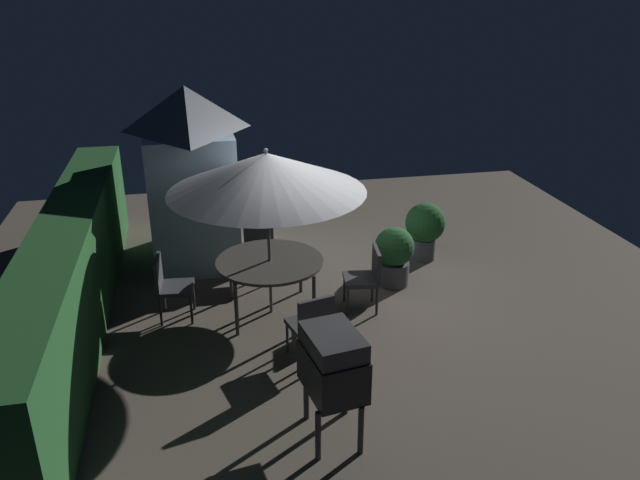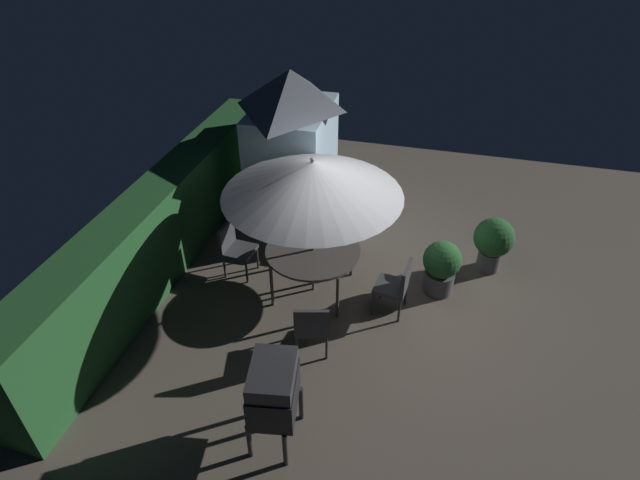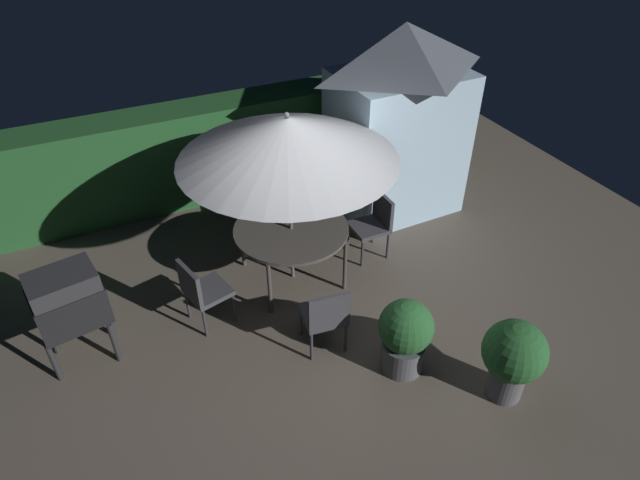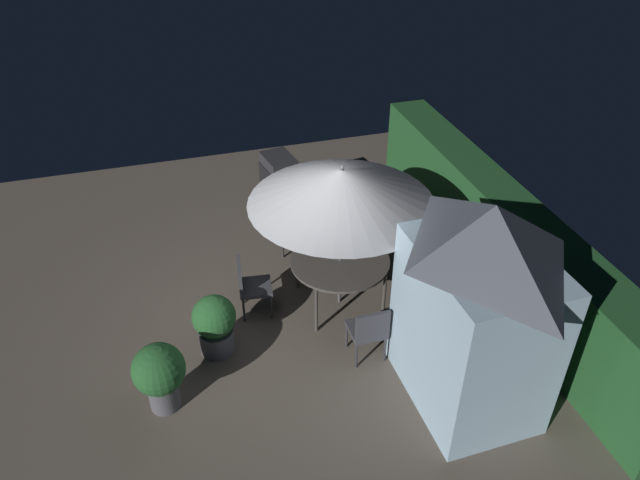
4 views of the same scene
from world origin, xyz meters
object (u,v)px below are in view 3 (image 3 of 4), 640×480
(patio_table, at_px, (291,231))
(chair_toward_hedge, at_px, (325,315))
(bbq_grill, at_px, (68,301))
(chair_toward_house, at_px, (374,222))
(chair_near_shed, at_px, (263,193))
(patio_umbrella, at_px, (288,139))
(potted_plant_by_shed, at_px, (513,356))
(potted_plant_by_grill, at_px, (405,335))
(chair_far_side, at_px, (201,290))
(garden_shed, at_px, (398,121))

(patio_table, bearing_deg, chair_toward_hedge, -97.04)
(bbq_grill, relative_size, chair_toward_house, 1.33)
(bbq_grill, xyz_separation_m, chair_toward_hedge, (2.47, -1.04, -0.33))
(chair_near_shed, bearing_deg, chair_toward_hedge, -95.99)
(patio_table, distance_m, chair_toward_house, 1.24)
(patio_umbrella, xyz_separation_m, chair_toward_house, (1.22, 0.00, -1.49))
(bbq_grill, bearing_deg, patio_umbrella, 5.99)
(chair_near_shed, distance_m, potted_plant_by_shed, 4.19)
(chair_toward_hedge, distance_m, potted_plant_by_grill, 0.88)
(patio_umbrella, height_order, potted_plant_by_shed, patio_umbrella)
(chair_toward_hedge, bearing_deg, chair_far_side, 138.46)
(patio_umbrella, height_order, chair_near_shed, patio_umbrella)
(chair_toward_house, bearing_deg, bbq_grill, -175.85)
(garden_shed, relative_size, patio_umbrella, 1.09)
(patio_umbrella, distance_m, chair_toward_hedge, 2.00)
(patio_umbrella, relative_size, bbq_grill, 2.13)
(chair_near_shed, xyz_separation_m, chair_far_side, (-1.39, -1.68, 0.00))
(patio_umbrella, relative_size, potted_plant_by_shed, 2.67)
(chair_toward_house, bearing_deg, chair_far_side, -172.40)
(potted_plant_by_shed, bearing_deg, garden_shed, 77.00)
(patio_umbrella, xyz_separation_m, potted_plant_by_shed, (1.25, -2.68, -1.45))
(garden_shed, distance_m, potted_plant_by_grill, 3.42)
(patio_table, bearing_deg, potted_plant_by_grill, -75.81)
(bbq_grill, relative_size, potted_plant_by_shed, 1.25)
(bbq_grill, height_order, chair_far_side, bbq_grill)
(garden_shed, height_order, chair_toward_hedge, garden_shed)
(chair_toward_house, bearing_deg, potted_plant_by_shed, -89.22)
(chair_near_shed, height_order, potted_plant_by_grill, potted_plant_by_grill)
(patio_table, xyz_separation_m, chair_near_shed, (0.12, 1.35, -0.22))
(garden_shed, relative_size, patio_table, 1.93)
(chair_far_side, xyz_separation_m, potted_plant_by_shed, (2.53, -2.35, 0.04))
(chair_far_side, height_order, chair_toward_hedge, same)
(chair_near_shed, bearing_deg, patio_table, -94.95)
(chair_far_side, height_order, potted_plant_by_shed, potted_plant_by_shed)
(patio_umbrella, height_order, chair_far_side, patio_umbrella)
(chair_near_shed, bearing_deg, potted_plant_by_shed, -74.22)
(garden_shed, xyz_separation_m, chair_near_shed, (-1.98, 0.39, -0.90))
(bbq_grill, height_order, chair_toward_hedge, bbq_grill)
(garden_shed, distance_m, potted_plant_by_shed, 3.83)
(potted_plant_by_shed, bearing_deg, chair_far_side, 137.09)
(chair_toward_house, distance_m, potted_plant_by_grill, 2.05)
(potted_plant_by_shed, distance_m, potted_plant_by_grill, 1.09)
(chair_near_shed, bearing_deg, potted_plant_by_grill, -83.57)
(patio_umbrella, height_order, potted_plant_by_grill, patio_umbrella)
(patio_table, relative_size, chair_toward_hedge, 1.61)
(chair_near_shed, relative_size, chair_toward_house, 1.00)
(garden_shed, relative_size, chair_far_side, 3.10)
(patio_table, height_order, chair_toward_hedge, chair_toward_hedge)
(patio_umbrella, xyz_separation_m, chair_near_shed, (0.12, 1.35, -1.49))
(patio_umbrella, distance_m, bbq_grill, 2.89)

